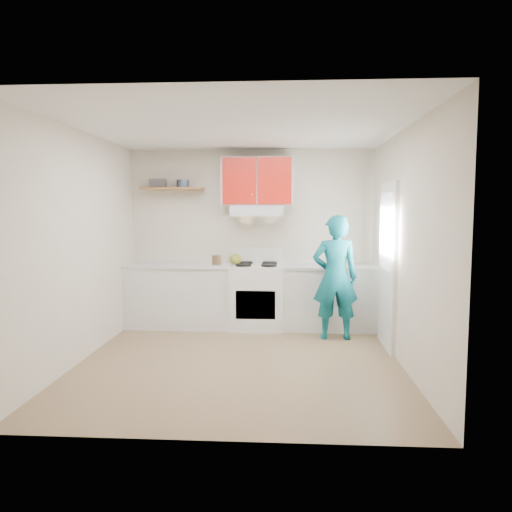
# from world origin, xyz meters

# --- Properties ---
(floor) EXTENTS (3.80, 3.80, 0.00)m
(floor) POSITION_xyz_m (0.00, 0.00, 0.00)
(floor) COLOR brown
(floor) RESTS_ON ground
(ceiling) EXTENTS (3.60, 3.80, 0.04)m
(ceiling) POSITION_xyz_m (0.00, 0.00, 2.60)
(ceiling) COLOR white
(ceiling) RESTS_ON floor
(back_wall) EXTENTS (3.60, 0.04, 2.60)m
(back_wall) POSITION_xyz_m (0.00, 1.90, 1.30)
(back_wall) COLOR beige
(back_wall) RESTS_ON floor
(front_wall) EXTENTS (3.60, 0.04, 2.60)m
(front_wall) POSITION_xyz_m (0.00, -1.90, 1.30)
(front_wall) COLOR beige
(front_wall) RESTS_ON floor
(left_wall) EXTENTS (0.04, 3.80, 2.60)m
(left_wall) POSITION_xyz_m (-1.80, 0.00, 1.30)
(left_wall) COLOR beige
(left_wall) RESTS_ON floor
(right_wall) EXTENTS (0.04, 3.80, 2.60)m
(right_wall) POSITION_xyz_m (1.80, 0.00, 1.30)
(right_wall) COLOR beige
(right_wall) RESTS_ON floor
(door) EXTENTS (0.05, 0.85, 2.05)m
(door) POSITION_xyz_m (1.78, 0.70, 1.02)
(door) COLOR white
(door) RESTS_ON floor
(door_glass) EXTENTS (0.01, 0.55, 0.95)m
(door_glass) POSITION_xyz_m (1.75, 0.70, 1.45)
(door_glass) COLOR white
(door_glass) RESTS_ON door
(counter_left) EXTENTS (1.52, 0.60, 0.90)m
(counter_left) POSITION_xyz_m (-1.04, 1.60, 0.45)
(counter_left) COLOR silver
(counter_left) RESTS_ON floor
(counter_right) EXTENTS (1.32, 0.60, 0.90)m
(counter_right) POSITION_xyz_m (1.14, 1.60, 0.45)
(counter_right) COLOR silver
(counter_right) RESTS_ON floor
(stove) EXTENTS (0.76, 0.65, 0.92)m
(stove) POSITION_xyz_m (0.10, 1.57, 0.46)
(stove) COLOR white
(stove) RESTS_ON floor
(range_hood) EXTENTS (0.76, 0.44, 0.15)m
(range_hood) POSITION_xyz_m (0.10, 1.68, 1.70)
(range_hood) COLOR silver
(range_hood) RESTS_ON back_wall
(upper_cabinets) EXTENTS (1.02, 0.33, 0.70)m
(upper_cabinets) POSITION_xyz_m (0.10, 1.73, 2.12)
(upper_cabinets) COLOR red
(upper_cabinets) RESTS_ON back_wall
(shelf) EXTENTS (0.90, 0.30, 0.04)m
(shelf) POSITION_xyz_m (-1.15, 1.75, 2.02)
(shelf) COLOR brown
(shelf) RESTS_ON back_wall
(books) EXTENTS (0.26, 0.21, 0.12)m
(books) POSITION_xyz_m (-1.36, 1.73, 2.10)
(books) COLOR #3E363A
(books) RESTS_ON shelf
(tin) EXTENTS (0.22, 0.22, 0.11)m
(tin) POSITION_xyz_m (-0.99, 1.73, 2.09)
(tin) COLOR #333D4C
(tin) RESTS_ON shelf
(kettle) EXTENTS (0.24, 0.24, 0.15)m
(kettle) POSITION_xyz_m (-0.22, 1.64, 1.00)
(kettle) COLOR olive
(kettle) RESTS_ON stove
(crock) EXTENTS (0.15, 0.15, 0.16)m
(crock) POSITION_xyz_m (-0.48, 1.56, 0.98)
(crock) COLOR #4B3620
(crock) RESTS_ON counter_left
(cutting_board) EXTENTS (0.32, 0.27, 0.02)m
(cutting_board) POSITION_xyz_m (1.10, 1.53, 0.91)
(cutting_board) COLOR olive
(cutting_board) RESTS_ON counter_right
(silicone_mat) EXTENTS (0.28, 0.24, 0.01)m
(silicone_mat) POSITION_xyz_m (1.37, 1.60, 0.90)
(silicone_mat) COLOR red
(silicone_mat) RESTS_ON counter_right
(person) EXTENTS (0.61, 0.41, 1.65)m
(person) POSITION_xyz_m (1.17, 1.05, 0.82)
(person) COLOR #0C626F
(person) RESTS_ON floor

